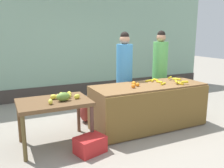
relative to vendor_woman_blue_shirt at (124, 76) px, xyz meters
name	(u,v)px	position (x,y,z in m)	size (l,w,h in m)	color
ground_plane	(134,129)	(-0.14, -0.67, -0.93)	(24.00, 24.00, 0.00)	gray
market_wall_back	(82,41)	(-0.14, 2.30, 0.65)	(8.50, 0.23, 3.22)	#8CB299
fruit_stall_counter	(148,106)	(0.17, -0.68, -0.50)	(2.20, 0.87, 0.84)	brown
side_table_wooden	(54,106)	(-1.64, -0.67, -0.26)	(1.13, 0.80, 0.75)	brown
banana_bunch_pile	(169,81)	(0.67, -0.66, -0.06)	(0.77, 0.67, 0.07)	yellow
orange_pile	(135,84)	(-0.15, -0.67, -0.05)	(0.21, 0.28, 0.08)	orange
mango_papaya_pile	(63,97)	(-1.50, -0.70, -0.12)	(0.56, 0.48, 0.14)	#E1DA46
vendor_woman_blue_shirt	(124,76)	(0.00, 0.00, 0.00)	(0.34, 0.34, 1.83)	#33333D
vendor_woman_green_shirt	(160,71)	(0.99, 0.10, 0.02)	(0.34, 0.34, 1.86)	#33333D
produce_crate	(90,145)	(-1.23, -1.19, -0.80)	(0.44, 0.32, 0.26)	red
produce_sack	(86,110)	(-0.83, 0.10, -0.68)	(0.36, 0.30, 0.48)	maroon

